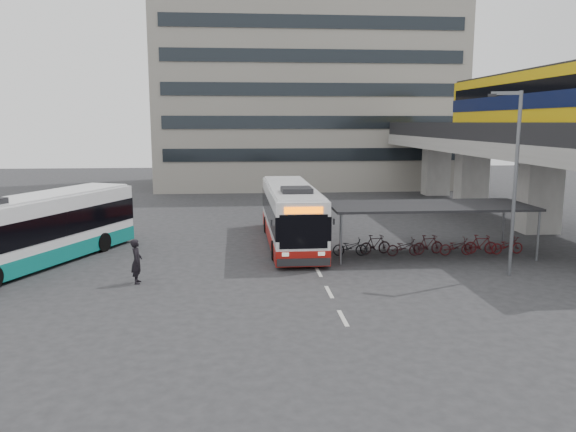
{
  "coord_description": "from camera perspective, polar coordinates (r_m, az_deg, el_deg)",
  "views": [
    {
      "loc": [
        -0.94,
        -24.06,
        6.6
      ],
      "look_at": [
        1.42,
        3.35,
        2.0
      ],
      "focal_mm": 35.0,
      "sensor_mm": 36.0,
      "label": 1
    }
  ],
  "objects": [
    {
      "name": "bus_teal",
      "position": [
        28.56,
        -24.28,
        -1.39
      ],
      "size": [
        7.1,
        11.89,
        3.51
      ],
      "rotation": [
        0.0,
        0.0,
        -0.41
      ],
      "color": "white",
      "rests_on": "ground"
    },
    {
      "name": "bike_shelter",
      "position": [
        29.14,
        14.08,
        -1.16
      ],
      "size": [
        10.0,
        4.0,
        2.54
      ],
      "color": "#595B60",
      "rests_on": "ground"
    },
    {
      "name": "road_markings",
      "position": [
        22.34,
        4.2,
        -7.71
      ],
      "size": [
        0.15,
        7.6,
        0.01
      ],
      "color": "beige",
      "rests_on": "ground"
    },
    {
      "name": "pedestrian",
      "position": [
        24.08,
        -15.12,
        -4.47
      ],
      "size": [
        0.49,
        0.7,
        1.86
      ],
      "primitive_type": "imported",
      "rotation": [
        0.0,
        0.0,
        1.63
      ],
      "color": "black",
      "rests_on": "ground"
    },
    {
      "name": "office_block",
      "position": [
        60.75,
        1.73,
        15.07
      ],
      "size": [
        30.0,
        15.0,
        25.0
      ],
      "primitive_type": "cube",
      "color": "gray",
      "rests_on": "ground"
    },
    {
      "name": "bus_main",
      "position": [
        30.7,
        0.28,
        0.12
      ],
      "size": [
        2.62,
        11.68,
        3.44
      ],
      "rotation": [
        0.0,
        0.0,
        0.01
      ],
      "color": "white",
      "rests_on": "ground"
    },
    {
      "name": "ground",
      "position": [
        24.97,
        -2.6,
        -5.84
      ],
      "size": [
        120.0,
        120.0,
        0.0
      ],
      "primitive_type": "plane",
      "color": "#28282B",
      "rests_on": "ground"
    },
    {
      "name": "lamp_post",
      "position": [
        25.78,
        21.92,
        4.15
      ],
      "size": [
        1.32,
        0.67,
        7.91
      ],
      "rotation": [
        0.0,
        0.0,
        -0.4
      ],
      "color": "#595B60",
      "rests_on": "ground"
    },
    {
      "name": "sign_totem_north",
      "position": [
        36.68,
        -23.92,
        0.19
      ],
      "size": [
        0.5,
        0.16,
        2.3
      ],
      "rotation": [
        0.0,
        0.0,
        0.03
      ],
      "color": "#A1090B",
      "rests_on": "ground"
    },
    {
      "name": "viaduct",
      "position": [
        38.82,
        22.85,
        8.22
      ],
      "size": [
        8.0,
        32.0,
        9.68
      ],
      "color": "gray",
      "rests_on": "ground"
    }
  ]
}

